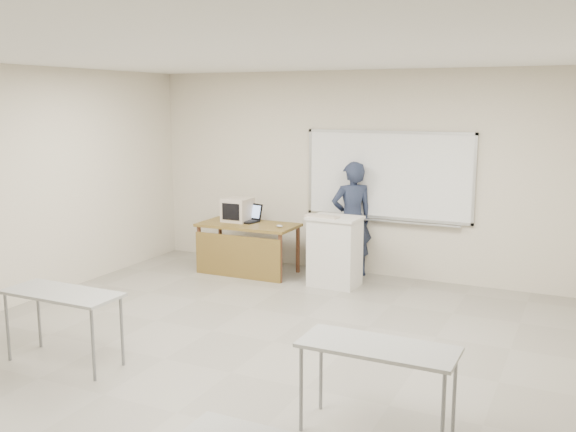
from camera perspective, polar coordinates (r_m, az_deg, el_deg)
The scene contains 10 objects.
floor at distance 6.32m, azimuth -5.07°, elevation -13.75°, with size 7.00×8.00×0.01m, color gray.
whiteboard at distance 9.38m, azimuth 8.87°, elevation 3.47°, with size 2.48×0.10×1.31m.
student_desks at distance 5.04m, azimuth -13.20°, elevation -12.06°, with size 4.40×2.20×0.73m.
instructor_desk at distance 9.55m, azimuth -3.87°, elevation -1.98°, with size 1.47×0.74×0.75m.
podium at distance 8.98m, azimuth 4.18°, elevation -3.13°, with size 0.70×0.51×0.98m.
crt_monitor at distance 9.80m, azimuth -4.48°, elevation 0.56°, with size 0.39×0.43×0.37m.
laptop at distance 9.77m, azimuth -3.62°, elevation -0.13°, with size 0.36×0.33×0.26m.
mouse at distance 9.30m, azimuth -0.76°, elevation -0.90°, with size 0.10×0.07×0.04m, color #A1A2A7.
keyboard at distance 8.82m, azimuth 3.03°, elevation -0.02°, with size 0.48×0.16×0.03m, color #BCAC9C.
presenter at distance 9.46m, azimuth 5.70°, elevation -0.27°, with size 0.62×0.41×1.70m, color black.
Camera 1 is at (2.98, -4.96, 2.56)m, focal length 40.00 mm.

